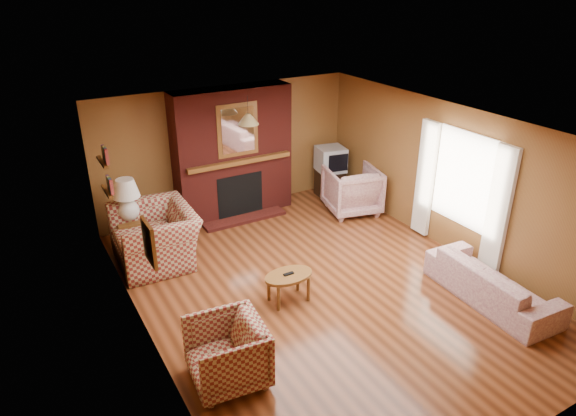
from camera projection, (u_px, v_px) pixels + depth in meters
floor at (321, 287)px, 7.56m from camera, size 6.50×6.50×0.00m
ceiling at (326, 129)px, 6.56m from camera, size 6.50×6.50×0.00m
wall_back at (227, 149)px, 9.62m from camera, size 6.50×0.00×6.50m
wall_front at (527, 350)px, 4.50m from camera, size 6.50×0.00×6.50m
wall_left at (142, 260)px, 5.92m from camera, size 0.00×6.50×6.50m
wall_right at (454, 180)px, 8.19m from camera, size 0.00×6.50×6.50m
fireplace at (233, 154)px, 9.42m from camera, size 2.20×0.82×2.40m
window_right at (460, 189)px, 8.04m from camera, size 0.10×1.85×2.00m
bookshelf at (106, 171)px, 7.25m from camera, size 0.09×0.55×0.71m
botanical_print at (149, 243)px, 5.56m from camera, size 0.05×0.40×0.50m
pendant_light at (248, 119)px, 8.53m from camera, size 0.36×0.36×0.48m
plaid_loveseat at (155, 236)px, 8.07m from camera, size 1.23×1.40×0.88m
plaid_armchair at (227, 353)px, 5.68m from camera, size 0.91×0.89×0.76m
floral_sofa at (492, 282)px, 7.15m from camera, size 0.88×1.99×0.57m
floral_armchair at (352, 190)px, 9.79m from camera, size 1.14×1.16×0.88m
coffee_table at (289, 279)px, 7.11m from camera, size 0.71×0.44×0.44m
side_table at (132, 236)px, 8.42m from camera, size 0.46×0.46×0.57m
table_lamp at (127, 198)px, 8.13m from camera, size 0.43×0.43×0.71m
tv_stand at (330, 183)px, 10.58m from camera, size 0.52×0.48×0.54m
crt_tv at (331, 159)px, 10.36m from camera, size 0.62×0.62×0.49m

